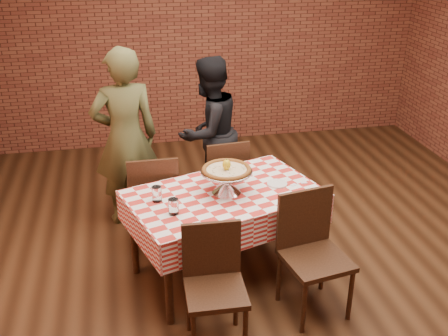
{
  "coord_description": "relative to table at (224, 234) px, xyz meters",
  "views": [
    {
      "loc": [
        -1.15,
        -3.7,
        2.71
      ],
      "look_at": [
        -0.39,
        0.08,
        0.92
      ],
      "focal_mm": 42.79,
      "sensor_mm": 36.0,
      "label": 1
    }
  ],
  "objects": [
    {
      "name": "ground",
      "position": [
        0.41,
        0.03,
        -0.38
      ],
      "size": [
        6.0,
        6.0,
        0.0
      ],
      "primitive_type": "plane",
      "color": "black",
      "rests_on": "ground"
    },
    {
      "name": "back_wall",
      "position": [
        0.41,
        3.03,
        1.08
      ],
      "size": [
        5.5,
        0.0,
        5.5
      ],
      "primitive_type": "plane",
      "rotation": [
        1.57,
        0.0,
        0.0
      ],
      "color": "brown",
      "rests_on": "ground"
    },
    {
      "name": "table",
      "position": [
        0.0,
        0.0,
        0.0
      ],
      "size": [
        1.66,
        1.28,
        0.75
      ],
      "primitive_type": "cube",
      "rotation": [
        0.0,
        0.0,
        0.31
      ],
      "color": "#402514",
      "rests_on": "ground"
    },
    {
      "name": "tablecloth",
      "position": [
        0.0,
        0.0,
        0.26
      ],
      "size": [
        1.71,
        1.33,
        0.25
      ],
      "primitive_type": null,
      "rotation": [
        0.0,
        0.0,
        0.31
      ],
      "color": "red",
      "rests_on": "table"
    },
    {
      "name": "pizza_stand",
      "position": [
        0.02,
        0.01,
        0.48
      ],
      "size": [
        0.55,
        0.55,
        0.18
      ],
      "primitive_type": null,
      "rotation": [
        0.0,
        0.0,
        0.44
      ],
      "color": "silver",
      "rests_on": "tablecloth"
    },
    {
      "name": "pizza",
      "position": [
        0.02,
        0.01,
        0.57
      ],
      "size": [
        0.51,
        0.51,
        0.03
      ],
      "primitive_type": "cylinder",
      "rotation": [
        0.0,
        0.0,
        0.44
      ],
      "color": "beige",
      "rests_on": "pizza_stand"
    },
    {
      "name": "lemon",
      "position": [
        0.02,
        0.01,
        0.62
      ],
      "size": [
        0.09,
        0.09,
        0.08
      ],
      "primitive_type": "ellipsoid",
      "rotation": [
        0.0,
        0.0,
        0.44
      ],
      "color": "yellow",
      "rests_on": "pizza"
    },
    {
      "name": "water_glass_left",
      "position": [
        -0.43,
        -0.25,
        0.44
      ],
      "size": [
        0.1,
        0.1,
        0.12
      ],
      "primitive_type": "cylinder",
      "rotation": [
        0.0,
        0.0,
        0.31
      ],
      "color": "white",
      "rests_on": "tablecloth"
    },
    {
      "name": "water_glass_right",
      "position": [
        -0.53,
        -0.03,
        0.44
      ],
      "size": [
        0.1,
        0.1,
        0.12
      ],
      "primitive_type": "cylinder",
      "rotation": [
        0.0,
        0.0,
        0.31
      ],
      "color": "white",
      "rests_on": "tablecloth"
    },
    {
      "name": "side_plate",
      "position": [
        0.45,
        0.06,
        0.39
      ],
      "size": [
        0.21,
        0.21,
        0.01
      ],
      "primitive_type": "cylinder",
      "rotation": [
        0.0,
        0.0,
        0.31
      ],
      "color": "white",
      "rests_on": "tablecloth"
    },
    {
      "name": "sweetener_packet_a",
      "position": [
        0.58,
        0.02,
        0.39
      ],
      "size": [
        0.06,
        0.06,
        0.0
      ],
      "primitive_type": "cube",
      "rotation": [
        0.0,
        0.0,
        0.55
      ],
      "color": "white",
      "rests_on": "tablecloth"
    },
    {
      "name": "sweetener_packet_b",
      "position": [
        0.68,
        0.04,
        0.39
      ],
      "size": [
        0.05,
        0.04,
        0.0
      ],
      "primitive_type": "cube",
      "rotation": [
        0.0,
        0.0,
        0.04
      ],
      "color": "white",
      "rests_on": "tablecloth"
    },
    {
      "name": "condiment_caddy",
      "position": [
        -0.01,
        0.3,
        0.45
      ],
      "size": [
        0.11,
        0.1,
        0.13
      ],
      "primitive_type": "cube",
      "rotation": [
        0.0,
        0.0,
        0.33
      ],
      "color": "silver",
      "rests_on": "tablecloth"
    },
    {
      "name": "chair_near_left",
      "position": [
        -0.22,
        -0.82,
        0.07
      ],
      "size": [
        0.42,
        0.42,
        0.88
      ],
      "primitive_type": null,
      "rotation": [
        0.0,
        0.0,
        -0.03
      ],
      "color": "#402514",
      "rests_on": "ground"
    },
    {
      "name": "chair_near_right",
      "position": [
        0.57,
        -0.6,
        0.09
      ],
      "size": [
        0.52,
        0.52,
        0.93
      ],
      "primitive_type": null,
      "rotation": [
        0.0,
        0.0,
        0.18
      ],
      "color": "#402514",
      "rests_on": "ground"
    },
    {
      "name": "chair_far_left",
      "position": [
        -0.53,
        0.6,
        0.08
      ],
      "size": [
        0.43,
        0.43,
        0.91
      ],
      "primitive_type": null,
      "rotation": [
        0.0,
        0.0,
        3.15
      ],
      "color": "#402514",
      "rests_on": "ground"
    },
    {
      "name": "chair_far_right",
      "position": [
        0.16,
        0.88,
        0.07
      ],
      "size": [
        0.44,
        0.44,
        0.88
      ],
      "primitive_type": null,
      "rotation": [
        0.0,
        0.0,
        3.23
      ],
      "color": "#402514",
      "rests_on": "ground"
    },
    {
      "name": "diner_olive",
      "position": [
        -0.73,
        1.07,
        0.49
      ],
      "size": [
        0.69,
        0.51,
        1.73
      ],
      "primitive_type": "imported",
      "rotation": [
        0.0,
        0.0,
        3.3
      ],
      "color": "#4C4E29",
      "rests_on": "ground"
    },
    {
      "name": "diner_black",
      "position": [
        0.11,
        1.31,
        0.4
      ],
      "size": [
        0.95,
        0.91,
        1.54
      ],
      "primitive_type": "imported",
      "rotation": [
        0.0,
        0.0,
        3.77
      ],
      "color": "black",
      "rests_on": "ground"
    }
  ]
}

